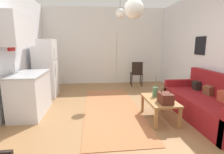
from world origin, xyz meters
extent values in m
cube|color=#996D44|center=(0.00, 0.00, -0.05)|extent=(5.05, 7.42, 0.10)
cube|color=white|center=(0.00, 3.46, 1.40)|extent=(4.65, 0.10, 2.81)
cube|color=white|center=(0.14, 3.40, 1.00)|extent=(0.50, 0.02, 2.00)
cube|color=white|center=(0.66, 3.40, 1.00)|extent=(0.50, 0.02, 2.00)
cube|color=white|center=(0.40, 3.40, 2.03)|extent=(1.10, 0.03, 0.06)
cube|color=black|center=(2.22, 1.02, 1.46)|extent=(0.02, 0.41, 0.45)
cube|color=red|center=(-2.22, 0.82, 1.56)|extent=(0.02, 0.32, 0.40)
cube|color=#B26B42|center=(-0.07, 0.68, 0.01)|extent=(1.24, 3.27, 0.01)
cube|color=maroon|center=(1.74, -0.05, 0.22)|extent=(0.84, 2.08, 0.43)
cube|color=maroon|center=(2.09, -0.05, 0.46)|extent=(0.15, 2.08, 0.91)
cube|color=maroon|center=(1.74, 0.93, 0.30)|extent=(0.84, 0.11, 0.61)
cube|color=#B74C33|center=(1.94, -0.29, 0.54)|extent=(0.15, 0.22, 0.21)
cube|color=brown|center=(1.95, 0.16, 0.53)|extent=(0.16, 0.20, 0.20)
cube|color=black|center=(1.94, 0.59, 0.53)|extent=(0.15, 0.20, 0.21)
cube|color=#A87542|center=(0.82, 0.02, 0.41)|extent=(0.53, 0.91, 0.04)
cube|color=#A87542|center=(0.59, -0.40, 0.20)|extent=(0.05, 0.05, 0.39)
cube|color=#A87542|center=(1.04, -0.40, 0.20)|extent=(0.05, 0.05, 0.39)
cube|color=#A87542|center=(0.59, 0.43, 0.20)|extent=(0.05, 0.05, 0.39)
cube|color=#A87542|center=(1.04, 0.43, 0.20)|extent=(0.05, 0.05, 0.39)
cylinder|color=#47704C|center=(0.78, 0.18, 0.53)|extent=(0.11, 0.11, 0.20)
cylinder|color=#477F42|center=(0.78, 0.18, 0.74)|extent=(0.01, 0.01, 0.22)
cube|color=#512319|center=(0.83, -0.22, 0.52)|extent=(0.22, 0.29, 0.19)
torus|color=#512319|center=(0.83, -0.22, 0.63)|extent=(0.18, 0.01, 0.18)
cube|color=white|center=(-1.82, 1.90, 0.82)|extent=(0.56, 0.65, 1.63)
cube|color=#4C4C51|center=(-1.54, 1.90, 1.07)|extent=(0.01, 0.62, 0.01)
cylinder|color=#B7BABF|center=(-1.52, 1.72, 1.27)|extent=(0.02, 0.02, 0.23)
cylinder|color=#B7BABF|center=(-1.52, 1.72, 0.78)|extent=(0.02, 0.02, 0.36)
cube|color=silver|center=(-1.85, 0.62, 0.43)|extent=(0.59, 1.15, 0.87)
cube|color=#B7BABF|center=(-1.85, 0.62, 0.88)|extent=(0.62, 1.18, 0.03)
cube|color=#999BA0|center=(-1.85, 0.53, 0.84)|extent=(0.36, 0.40, 0.10)
cylinder|color=#B7BABF|center=(-2.08, 0.53, 1.00)|extent=(0.02, 0.02, 0.20)
cube|color=silver|center=(-1.98, 0.62, 1.77)|extent=(0.32, 1.04, 0.65)
cylinder|color=black|center=(1.27, 3.03, 0.21)|extent=(0.03, 0.03, 0.43)
cylinder|color=black|center=(0.91, 3.06, 0.21)|extent=(0.03, 0.03, 0.43)
cylinder|color=black|center=(1.23, 2.69, 0.21)|extent=(0.03, 0.03, 0.43)
cylinder|color=black|center=(0.87, 2.72, 0.21)|extent=(0.03, 0.03, 0.43)
cube|color=black|center=(1.07, 2.87, 0.44)|extent=(0.46, 0.44, 0.04)
cube|color=black|center=(1.05, 2.70, 0.66)|extent=(0.38, 0.07, 0.43)
sphere|color=white|center=(0.11, -0.58, 2.00)|extent=(0.28, 0.28, 0.28)
cylinder|color=black|center=(0.28, 1.75, 2.63)|extent=(0.01, 0.01, 0.36)
sphere|color=white|center=(0.28, 1.75, 2.32)|extent=(0.26, 0.26, 0.26)
camera|label=1|loc=(-0.49, -3.14, 1.52)|focal=27.68mm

